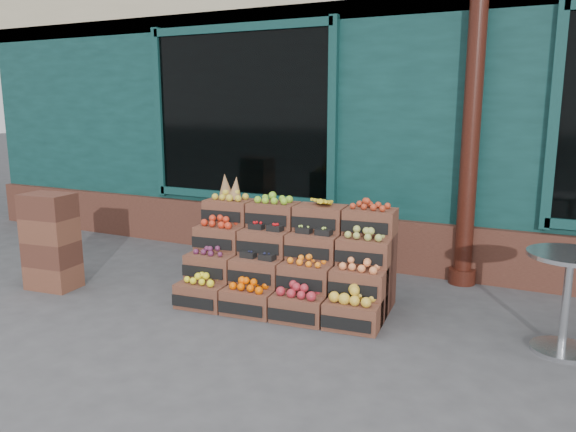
% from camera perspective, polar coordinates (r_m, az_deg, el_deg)
% --- Properties ---
extents(ground, '(60.00, 60.00, 0.00)m').
position_cam_1_polar(ground, '(4.82, -1.62, -11.67)').
color(ground, '#414143').
rests_on(ground, ground).
extents(shop_facade, '(12.00, 6.24, 4.80)m').
position_cam_1_polar(shop_facade, '(9.27, 13.84, 14.24)').
color(shop_facade, '#0F3432').
rests_on(shop_facade, ground).
extents(crate_display, '(2.00, 1.12, 1.20)m').
position_cam_1_polar(crate_display, '(5.36, 0.10, -5.05)').
color(crate_display, brown).
rests_on(crate_display, ground).
extents(spare_crates, '(0.53, 0.39, 0.99)m').
position_cam_1_polar(spare_crates, '(6.25, -22.95, -2.39)').
color(spare_crates, brown).
rests_on(spare_crates, ground).
extents(bistro_table, '(0.63, 0.63, 0.79)m').
position_cam_1_polar(bistro_table, '(4.78, 26.50, -6.82)').
color(bistro_table, '#AFB2B6').
rests_on(bistro_table, ground).
extents(shopkeeper, '(0.88, 0.70, 2.10)m').
position_cam_1_polar(shopkeeper, '(7.54, -2.00, 5.03)').
color(shopkeeper, '#17532C').
rests_on(shopkeeper, ground).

